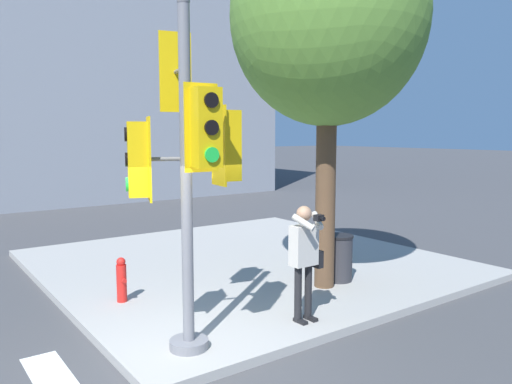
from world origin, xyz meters
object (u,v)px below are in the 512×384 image
at_px(person_photographer, 305,252).
at_px(trash_bin, 338,258).
at_px(traffic_signal_pole, 187,151).
at_px(street_tree, 328,19).
at_px(fire_hydrant, 122,280).

height_order(person_photographer, trash_bin, person_photographer).
relative_size(traffic_signal_pole, street_tree, 0.67).
bearing_deg(fire_hydrant, street_tree, -22.31).
bearing_deg(fire_hydrant, traffic_signal_pole, -88.70).
height_order(traffic_signal_pole, trash_bin, traffic_signal_pole).
height_order(street_tree, trash_bin, street_tree).
distance_m(street_tree, fire_hydrant, 5.61).
distance_m(street_tree, trash_bin, 4.30).
bearing_deg(traffic_signal_pole, fire_hydrant, 91.30).
distance_m(traffic_signal_pole, person_photographer, 2.38).
height_order(traffic_signal_pole, fire_hydrant, traffic_signal_pole).
xyz_separation_m(street_tree, trash_bin, (0.47, 0.10, -4.27)).
bearing_deg(street_tree, fire_hydrant, 157.69).
bearing_deg(trash_bin, person_photographer, -148.42).
xyz_separation_m(person_photographer, fire_hydrant, (-1.89, 2.39, -0.66)).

